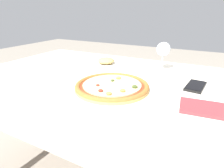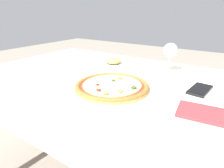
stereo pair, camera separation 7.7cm
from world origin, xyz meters
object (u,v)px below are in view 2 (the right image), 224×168
at_px(fork, 66,69).
at_px(cell_phone, 200,89).
at_px(dining_table, 106,94).
at_px(wine_glass_far_left, 170,51).
at_px(pizza_plate, 112,87).
at_px(side_plate, 113,62).

xyz_separation_m(fork, cell_phone, (0.70, 0.10, 0.00)).
distance_m(dining_table, cell_phone, 0.43).
bearing_deg(wine_glass_far_left, cell_phone, -41.51).
bearing_deg(dining_table, wine_glass_far_left, 51.74).
relative_size(dining_table, cell_phone, 9.52).
distance_m(dining_table, pizza_plate, 0.17).
distance_m(pizza_plate, fork, 0.41).
distance_m(pizza_plate, side_plate, 0.40).
bearing_deg(wine_glass_far_left, pizza_plate, -106.98).
relative_size(fork, cell_phone, 1.13).
height_order(cell_phone, side_plate, side_plate).
height_order(fork, side_plate, side_plate).
xyz_separation_m(dining_table, wine_glass_far_left, (0.22, 0.27, 0.20)).
height_order(fork, wine_glass_far_left, wine_glass_far_left).
relative_size(pizza_plate, wine_glass_far_left, 2.27).
bearing_deg(side_plate, cell_phone, -13.82).
xyz_separation_m(cell_phone, side_plate, (-0.52, 0.13, 0.01)).
distance_m(dining_table, wine_glass_far_left, 0.40).
xyz_separation_m(dining_table, pizza_plate, (0.10, -0.10, 0.10)).
distance_m(wine_glass_far_left, side_plate, 0.35).
relative_size(dining_table, wine_glass_far_left, 9.03).
bearing_deg(wine_glass_far_left, fork, -152.31).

